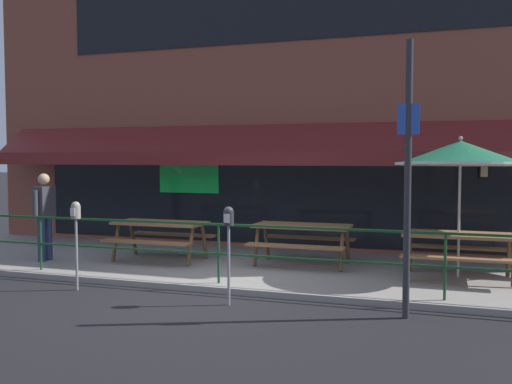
% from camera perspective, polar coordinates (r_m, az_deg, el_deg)
% --- Properties ---
extents(ground_plane, '(120.00, 120.00, 0.00)m').
position_cam_1_polar(ground_plane, '(9.05, -4.48, -10.08)').
color(ground_plane, black).
extents(patio_deck, '(15.00, 4.00, 0.10)m').
position_cam_1_polar(patio_deck, '(10.86, -0.32, -7.52)').
color(patio_deck, gray).
rests_on(patio_deck, ground).
extents(restaurant_building, '(15.00, 1.60, 7.63)m').
position_cam_1_polar(restaurant_building, '(12.90, 2.94, 10.87)').
color(restaurant_building, brown).
rests_on(restaurant_building, ground).
extents(patio_railing, '(13.84, 0.04, 0.97)m').
position_cam_1_polar(patio_railing, '(9.17, -3.77, -4.81)').
color(patio_railing, '#194723').
rests_on(patio_railing, patio_deck).
extents(picnic_table_left, '(1.80, 1.42, 0.76)m').
position_cam_1_polar(picnic_table_left, '(11.35, -9.56, -3.74)').
color(picnic_table_left, brown).
rests_on(picnic_table_left, patio_deck).
extents(picnic_table_centre, '(1.80, 1.42, 0.76)m').
position_cam_1_polar(picnic_table_centre, '(10.74, 4.64, -4.11)').
color(picnic_table_centre, brown).
rests_on(picnic_table_centre, patio_deck).
extents(picnic_table_right, '(1.80, 1.42, 0.76)m').
position_cam_1_polar(picnic_table_right, '(10.05, 19.61, -4.81)').
color(picnic_table_right, brown).
rests_on(picnic_table_right, patio_deck).
extents(patio_umbrella_right, '(2.14, 2.14, 2.38)m').
position_cam_1_polar(patio_umbrella_right, '(10.13, 19.76, 3.61)').
color(patio_umbrella_right, '#B7B2A8').
rests_on(patio_umbrella_right, patio_deck).
extents(pedestrian_walking, '(0.24, 0.62, 1.71)m').
position_cam_1_polar(pedestrian_walking, '(11.88, -20.40, -1.89)').
color(pedestrian_walking, navy).
rests_on(pedestrian_walking, patio_deck).
extents(parking_meter_near, '(0.15, 0.16, 1.42)m').
position_cam_1_polar(parking_meter_near, '(9.49, -17.57, -2.56)').
color(parking_meter_near, gray).
rests_on(parking_meter_near, ground).
extents(parking_meter_far, '(0.15, 0.16, 1.42)m').
position_cam_1_polar(parking_meter_far, '(8.14, -2.76, -3.38)').
color(parking_meter_far, gray).
rests_on(parking_meter_far, ground).
extents(street_sign_pole, '(0.28, 0.09, 3.63)m').
position_cam_1_polar(street_sign_pole, '(7.66, 14.94, 1.52)').
color(street_sign_pole, '#2D2D33').
rests_on(street_sign_pole, ground).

